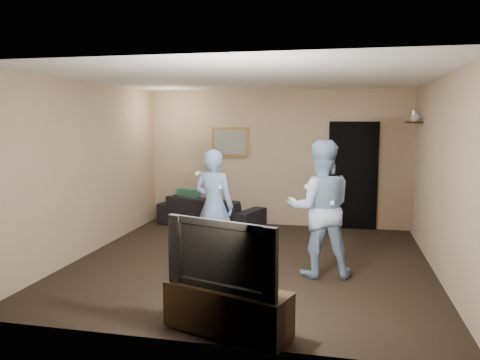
% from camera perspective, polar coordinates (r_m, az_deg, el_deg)
% --- Properties ---
extents(ground, '(5.00, 5.00, 0.00)m').
position_cam_1_polar(ground, '(6.83, 1.31, -9.99)').
color(ground, black).
rests_on(ground, ground).
extents(ceiling, '(5.00, 5.00, 0.04)m').
position_cam_1_polar(ceiling, '(6.54, 1.38, 12.30)').
color(ceiling, silver).
rests_on(ceiling, wall_back).
extents(wall_back, '(5.00, 0.04, 2.60)m').
position_cam_1_polar(wall_back, '(9.01, 4.37, 2.68)').
color(wall_back, tan).
rests_on(wall_back, ground).
extents(wall_front, '(5.00, 0.04, 2.60)m').
position_cam_1_polar(wall_front, '(4.16, -5.24, -2.93)').
color(wall_front, tan).
rests_on(wall_front, ground).
extents(wall_left, '(0.04, 5.00, 2.60)m').
position_cam_1_polar(wall_left, '(7.45, -17.91, 1.34)').
color(wall_left, tan).
rests_on(wall_left, ground).
extents(wall_right, '(0.04, 5.00, 2.60)m').
position_cam_1_polar(wall_right, '(6.56, 23.30, 0.31)').
color(wall_right, tan).
rests_on(wall_right, ground).
extents(sofa, '(2.16, 1.37, 0.59)m').
position_cam_1_polar(sofa, '(8.96, -3.62, -3.84)').
color(sofa, black).
rests_on(sofa, ground).
extents(throw_pillow, '(0.50, 0.32, 0.48)m').
position_cam_1_polar(throw_pillow, '(9.05, -6.27, -2.56)').
color(throw_pillow, '#1A503D').
rests_on(throw_pillow, sofa).
extents(painting_frame, '(0.72, 0.05, 0.57)m').
position_cam_1_polar(painting_frame, '(9.14, -1.25, 4.65)').
color(painting_frame, olive).
rests_on(painting_frame, wall_back).
extents(painting_canvas, '(0.62, 0.01, 0.47)m').
position_cam_1_polar(painting_canvas, '(9.11, -1.29, 4.64)').
color(painting_canvas, slate).
rests_on(painting_canvas, painting_frame).
extents(doorway, '(0.90, 0.06, 2.00)m').
position_cam_1_polar(doorway, '(8.93, 13.58, 0.51)').
color(doorway, black).
rests_on(doorway, ground).
extents(light_switch, '(0.08, 0.02, 0.12)m').
position_cam_1_polar(light_switch, '(8.91, 9.77, 2.54)').
color(light_switch, silver).
rests_on(light_switch, wall_back).
extents(wall_shelf, '(0.20, 0.60, 0.03)m').
position_cam_1_polar(wall_shelf, '(8.28, 20.44, 6.60)').
color(wall_shelf, black).
rests_on(wall_shelf, wall_right).
extents(shelf_vase, '(0.18, 0.18, 0.16)m').
position_cam_1_polar(shelf_vase, '(8.12, 20.64, 7.24)').
color(shelf_vase, silver).
rests_on(shelf_vase, wall_shelf).
extents(shelf_figurine, '(0.06, 0.06, 0.18)m').
position_cam_1_polar(shelf_figurine, '(8.35, 20.40, 7.32)').
color(shelf_figurine, '#B6B7BB').
rests_on(shelf_figurine, wall_shelf).
extents(tv_console, '(1.30, 0.76, 0.44)m').
position_cam_1_polar(tv_console, '(4.61, -1.58, -15.51)').
color(tv_console, black).
rests_on(tv_console, ground).
extents(television, '(1.14, 0.50, 0.66)m').
position_cam_1_polar(television, '(4.42, -1.60, -8.90)').
color(television, black).
rests_on(television, tv_console).
extents(wii_player_left, '(0.66, 0.54, 1.63)m').
position_cam_1_polar(wii_player_left, '(6.68, -3.20, -3.19)').
color(wii_player_left, '#7695CD').
rests_on(wii_player_left, ground).
extents(wii_player_right, '(0.97, 0.82, 1.78)m').
position_cam_1_polar(wii_player_right, '(6.17, 9.72, -3.44)').
color(wii_player_right, '#97B9DC').
rests_on(wii_player_right, ground).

